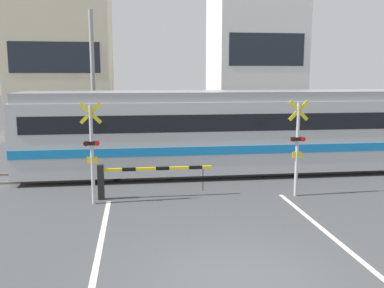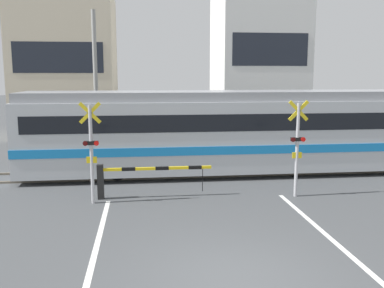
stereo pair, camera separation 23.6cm
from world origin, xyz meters
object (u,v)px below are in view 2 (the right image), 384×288
object	(u,v)px
crossing_signal_left	(91,148)
pedestrian	(178,128)
crossing_barrier_far	(223,142)
commuter_train	(268,129)
crossing_barrier_near	(129,175)
crossing_signal_right	(297,144)

from	to	relation	value
crossing_signal_left	pedestrian	size ratio (longest dim) A/B	1.77
crossing_barrier_far	pedestrian	distance (m)	4.18
commuter_train	crossing_barrier_near	bearing A→B (deg)	-150.34
commuter_train	crossing_signal_right	distance (m)	3.63
commuter_train	pedestrian	size ratio (longest dim) A/B	10.93
pedestrian	crossing_signal_left	bearing A→B (deg)	-108.83
crossing_barrier_near	crossing_signal_right	size ratio (longest dim) A/B	1.17
commuter_train	crossing_signal_left	bearing A→B (deg)	-151.62
crossing_signal_right	pedestrian	size ratio (longest dim) A/B	1.77
crossing_barrier_near	crossing_barrier_far	distance (m)	7.71
crossing_barrier_near	crossing_signal_left	xyz separation A→B (m)	(-1.13, -0.45, 1.00)
crossing_barrier_far	pedestrian	xyz separation A→B (m)	(-1.88, 3.72, 0.29)
commuter_train	crossing_signal_left	size ratio (longest dim) A/B	6.19
commuter_train	crossing_signal_left	xyz separation A→B (m)	(-6.71, -3.63, -0.03)
crossing_barrier_far	crossing_signal_right	bearing A→B (deg)	-80.61
crossing_barrier_near	crossing_signal_right	xyz separation A→B (m)	(5.47, -0.45, 1.00)
commuter_train	crossing_barrier_far	xyz separation A→B (m)	(-1.24, 3.18, -1.03)
crossing_barrier_far	crossing_signal_right	world-z (taller)	crossing_signal_right
crossing_barrier_far	pedestrian	bearing A→B (deg)	116.87
commuter_train	crossing_barrier_far	bearing A→B (deg)	111.29
crossing_barrier_near	crossing_barrier_far	world-z (taller)	same
crossing_signal_right	pedestrian	xyz separation A→B (m)	(-3.01, 10.53, -0.71)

